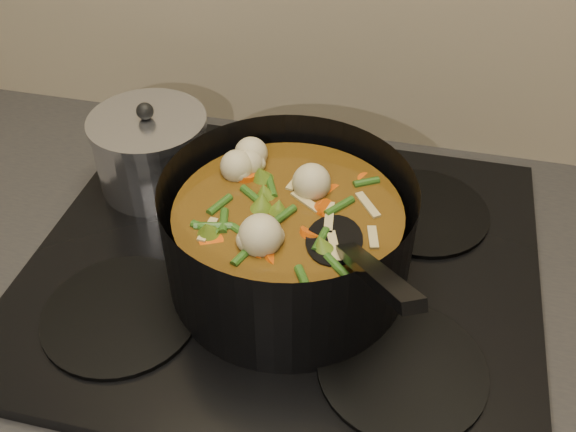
# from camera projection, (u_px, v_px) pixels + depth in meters

# --- Properties ---
(stovetop) EXTENTS (0.62, 0.54, 0.03)m
(stovetop) POSITION_uv_depth(u_px,v_px,m) (284.00, 265.00, 0.81)
(stovetop) COLOR black
(stovetop) RESTS_ON counter
(stockpot) EXTENTS (0.34, 0.37, 0.21)m
(stockpot) POSITION_uv_depth(u_px,v_px,m) (288.00, 237.00, 0.74)
(stockpot) COLOR black
(stockpot) RESTS_ON stovetop
(saucepan) EXTENTS (0.16, 0.16, 0.13)m
(saucepan) POSITION_uv_depth(u_px,v_px,m) (152.00, 151.00, 0.88)
(saucepan) COLOR silver
(saucepan) RESTS_ON stovetop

